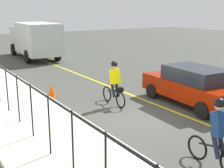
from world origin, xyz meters
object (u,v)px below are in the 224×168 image
box_truck_background (35,39)px  patrol_sedan (192,85)px  cyclist_lead (115,83)px  traffic_cone_near (52,90)px  cyclist_follow (218,135)px

box_truck_background → patrol_sedan: bearing=-172.3°
cyclist_lead → traffic_cone_near: 3.16m
cyclist_lead → patrol_sedan: size_ratio=0.41×
cyclist_lead → patrol_sedan: (-1.66, -2.71, -0.09)m
cyclist_lead → traffic_cone_near: cyclist_lead is taller
cyclist_follow → box_truck_background: (18.98, -2.09, 0.64)m
patrol_sedan → traffic_cone_near: (4.26, 4.39, -0.54)m
patrol_sedan → box_truck_background: (15.02, 1.36, 0.73)m
patrol_sedan → traffic_cone_near: size_ratio=8.01×
patrol_sedan → box_truck_background: box_truck_background is taller
cyclist_lead → cyclist_follow: 5.66m
patrol_sedan → box_truck_background: 15.09m
patrol_sedan → traffic_cone_near: 6.14m
patrol_sedan → traffic_cone_near: bearing=49.4°
cyclist_follow → traffic_cone_near: 8.30m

